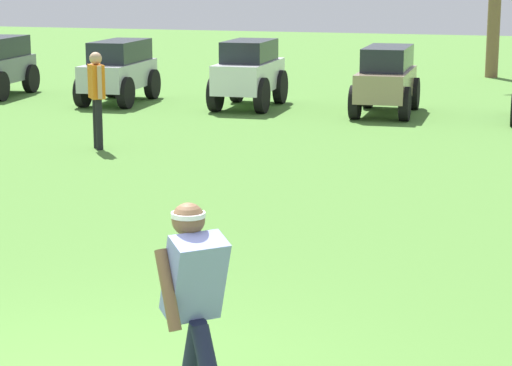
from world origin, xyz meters
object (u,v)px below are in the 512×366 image
frisbee_thrower (195,304)px  parked_car_slot_d (386,78)px  parked_car_slot_b (119,69)px  parked_car_slot_c (249,72)px  frisbee_in_flight (190,302)px  teammate_near_sideline (97,91)px

frisbee_thrower → parked_car_slot_d: size_ratio=0.59×
parked_car_slot_b → parked_car_slot_c: parked_car_slot_c is taller
frisbee_thrower → parked_car_slot_d: bearing=95.3°
frisbee_thrower → parked_car_slot_b: 15.97m
frisbee_in_flight → parked_car_slot_d: (-1.09, 13.75, 0.10)m
frisbee_thrower → parked_car_slot_b: frisbee_thrower is taller
parked_car_slot_c → parked_car_slot_d: 2.92m
parked_car_slot_c → parked_car_slot_d: size_ratio=0.98×
teammate_near_sideline → parked_car_slot_d: 6.54m
frisbee_thrower → parked_car_slot_d: frisbee_thrower is taller
frisbee_in_flight → parked_car_slot_d: 13.80m
parked_car_slot_c → parked_car_slot_d: parked_car_slot_c is taller
frisbee_thrower → frisbee_in_flight: 0.60m
parked_car_slot_c → parked_car_slot_b: bearing=-177.9°
frisbee_thrower → parked_car_slot_b: size_ratio=0.58×
frisbee_in_flight → parked_car_slot_c: bearing=106.1°
frisbee_thrower → parked_car_slot_b: (-7.18, 14.27, -0.08)m
frisbee_in_flight → parked_car_slot_b: (-6.94, 13.75, 0.10)m
parked_car_slot_b → parked_car_slot_c: 2.93m
frisbee_thrower → teammate_near_sideline: 10.24m
parked_car_slot_b → parked_car_slot_c: bearing=2.1°
parked_car_slot_b → parked_car_slot_d: 5.85m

